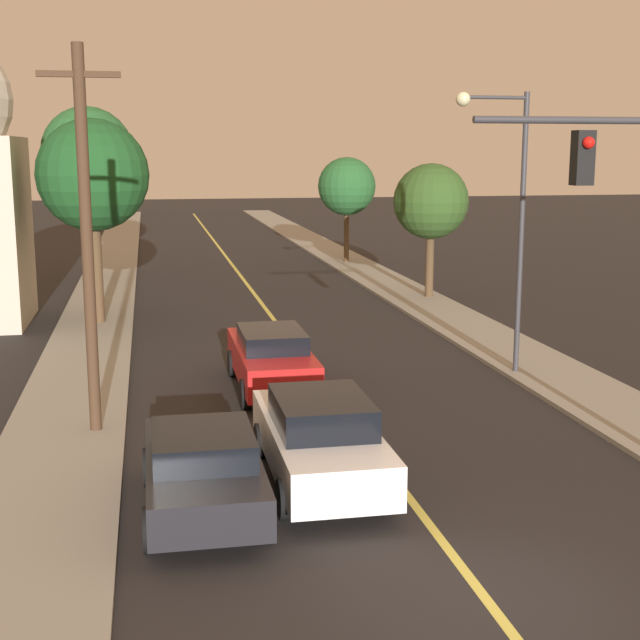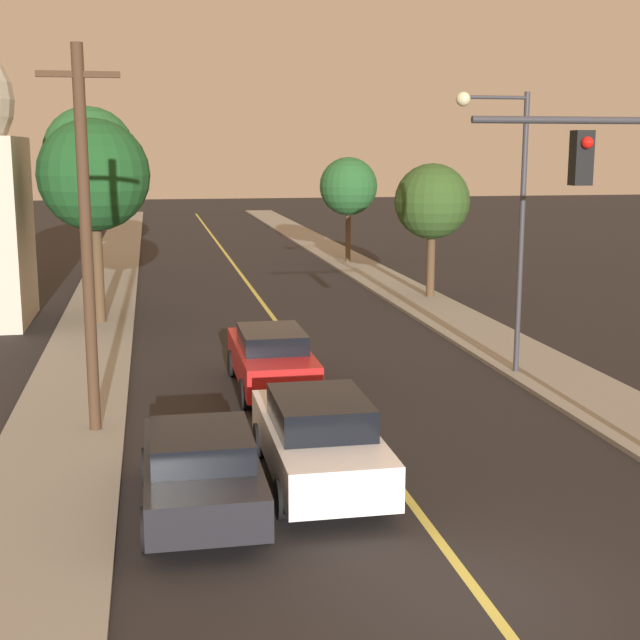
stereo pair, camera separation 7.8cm
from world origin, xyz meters
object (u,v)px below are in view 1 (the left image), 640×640
at_px(car_near_lane_front, 320,438).
at_px(car_outer_lane_front, 203,468).
at_px(streetlamp_right, 506,195).
at_px(utility_pole_left, 87,235).
at_px(tree_right_far, 431,202).
at_px(tree_left_far, 88,153).
at_px(tree_right_near, 347,187).
at_px(tree_left_near, 93,176).
at_px(car_near_lane_second, 271,358).

bearing_deg(car_near_lane_front, car_outer_lane_front, -155.62).
height_order(car_near_lane_front, streetlamp_right, streetlamp_right).
height_order(utility_pole_left, tree_right_far, utility_pole_left).
distance_m(streetlamp_right, tree_left_far, 23.41).
xyz_separation_m(car_outer_lane_front, tree_right_near, (9.39, 31.27, 3.25)).
bearing_deg(tree_right_near, tree_left_far, -165.25).
bearing_deg(tree_left_near, car_near_lane_front, -73.64).
bearing_deg(tree_left_far, tree_right_far, -31.37).
bearing_deg(tree_right_far, car_near_lane_second, -122.94).
relative_size(tree_left_far, tree_right_far, 1.46).
relative_size(car_outer_lane_front, tree_left_near, 0.64).
relative_size(streetlamp_right, tree_right_far, 1.37).
relative_size(car_near_lane_second, tree_left_near, 0.73).
bearing_deg(tree_right_far, tree_left_near, -166.35).
distance_m(car_near_lane_second, tree_right_far, 15.12).
bearing_deg(streetlamp_right, tree_left_near, 139.71).
distance_m(car_near_lane_second, streetlamp_right, 7.25).
bearing_deg(tree_right_near, car_near_lane_front, -103.47).
bearing_deg(utility_pole_left, tree_right_far, 51.39).
relative_size(car_near_lane_second, streetlamp_right, 0.69).
distance_m(tree_left_near, tree_left_far, 11.33).
distance_m(tree_left_near, tree_right_far, 13.08).
bearing_deg(tree_left_near, car_near_lane_second, -63.80).
bearing_deg(car_near_lane_second, tree_left_far, 104.70).
bearing_deg(streetlamp_right, tree_left_far, 119.49).
bearing_deg(car_near_lane_second, utility_pole_left, -145.83).
xyz_separation_m(car_near_lane_front, tree_left_near, (-4.60, 15.68, 4.19)).
xyz_separation_m(streetlamp_right, tree_right_far, (1.95, 12.15, -0.87)).
xyz_separation_m(streetlamp_right, tree_right_near, (1.16, 23.69, -0.72)).
bearing_deg(utility_pole_left, car_near_lane_front, -41.02).
bearing_deg(car_outer_lane_front, tree_left_far, 96.70).
xyz_separation_m(utility_pole_left, tree_left_far, (-1.33, 23.41, 1.55)).
bearing_deg(tree_left_far, car_outer_lane_front, -83.30).
distance_m(utility_pole_left, tree_left_far, 23.50).
distance_m(car_near_lane_front, utility_pole_left, 6.37).
bearing_deg(tree_right_far, car_outer_lane_front, -117.31).
height_order(utility_pole_left, tree_left_near, utility_pole_left).
xyz_separation_m(tree_left_far, tree_right_far, (13.47, -8.21, -1.87)).
height_order(streetlamp_right, tree_right_near, streetlamp_right).
xyz_separation_m(car_outer_lane_front, streetlamp_right, (8.23, 7.57, 3.97)).
bearing_deg(utility_pole_left, streetlamp_right, 16.69).
height_order(car_near_lane_second, tree_left_near, tree_left_near).
distance_m(car_outer_lane_front, tree_left_far, 28.56).
relative_size(utility_pole_left, tree_left_near, 1.15).
relative_size(car_near_lane_front, tree_left_near, 0.72).
xyz_separation_m(car_near_lane_second, tree_right_far, (8.05, 12.43, 3.03)).
xyz_separation_m(car_near_lane_front, utility_pole_left, (-4.09, 3.56, 3.34)).
height_order(car_outer_lane_front, tree_right_far, tree_right_far).
relative_size(car_near_lane_front, car_outer_lane_front, 1.12).
bearing_deg(tree_right_far, car_near_lane_front, -113.23).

